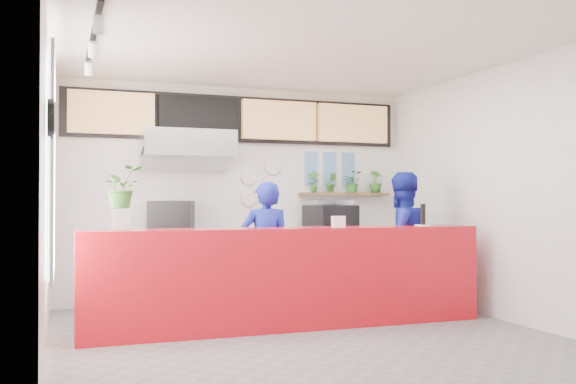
{
  "coord_description": "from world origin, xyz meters",
  "views": [
    {
      "loc": [
        -2.4,
        -6.27,
        1.39
      ],
      "look_at": [
        0.1,
        0.7,
        1.5
      ],
      "focal_mm": 40.0,
      "sensor_mm": 36.0,
      "label": 1
    }
  ],
  "objects": [
    {
      "name": "white_plate",
      "position": [
        1.68,
        0.36,
        1.11
      ],
      "size": [
        0.22,
        0.22,
        0.01
      ],
      "primitive_type": "cylinder",
      "rotation": [
        0.0,
        0.0,
        0.17
      ],
      "color": "white",
      "rests_on": "service_counter"
    },
    {
      "name": "menu_board_mid_right",
      "position": [
        0.57,
        2.38,
        2.55
      ],
      "size": [
        1.1,
        0.1,
        0.55
      ],
      "primitive_type": "cube",
      "color": "tan",
      "rests_on": "wall_back"
    },
    {
      "name": "dec_plate_c",
      "position": [
        0.15,
        2.47,
        1.45
      ],
      "size": [
        0.24,
        0.03,
        0.24
      ],
      "primitive_type": "cylinder",
      "rotation": [
        1.57,
        0.0,
        0.0
      ],
      "color": "silver",
      "rests_on": "wall_back"
    },
    {
      "name": "menu_board_far_right",
      "position": [
        1.73,
        2.38,
        2.55
      ],
      "size": [
        1.1,
        0.1,
        0.55
      ],
      "primitive_type": "cube",
      "color": "tan",
      "rests_on": "wall_back"
    },
    {
      "name": "photo_frame_b",
      "position": [
        1.4,
        2.48,
        2.0
      ],
      "size": [
        0.2,
        0.02,
        0.25
      ],
      "primitive_type": "cube",
      "color": "#598CBF",
      "rests_on": "wall_back"
    },
    {
      "name": "dec_plate_b",
      "position": [
        0.45,
        2.47,
        1.65
      ],
      "size": [
        0.24,
        0.03,
        0.24
      ],
      "primitive_type": "cylinder",
      "rotation": [
        1.57,
        0.0,
        0.0
      ],
      "color": "silver",
      "rests_on": "wall_back"
    },
    {
      "name": "right_bench",
      "position": [
        1.5,
        2.2,
        0.45
      ],
      "size": [
        1.8,
        0.6,
        0.9
      ],
      "primitive_type": "cube",
      "color": "#B2B5BA",
      "rests_on": "ground"
    },
    {
      "name": "wall_clock_face",
      "position": [
        -2.43,
        -0.9,
        2.05
      ],
      "size": [
        0.02,
        0.26,
        0.26
      ],
      "primitive_type": "cylinder",
      "rotation": [
        0.0,
        1.57,
        0.0
      ],
      "color": "white",
      "rests_on": "wall_left"
    },
    {
      "name": "herb_d",
      "position": [
        2.12,
        2.4,
        1.69
      ],
      "size": [
        0.21,
        0.19,
        0.34
      ],
      "primitive_type": "imported",
      "rotation": [
        0.0,
        0.0,
        0.13
      ],
      "color": "#2E6824",
      "rests_on": "herb_shelf"
    },
    {
      "name": "basil_vase",
      "position": [
        -1.8,
        0.35,
        1.53
      ],
      "size": [
        0.49,
        0.46,
        0.43
      ],
      "primitive_type": "imported",
      "rotation": [
        0.0,
        0.0,
        0.4
      ],
      "color": "#2E6824",
      "rests_on": "glass_vase"
    },
    {
      "name": "espresso_machine",
      "position": [
        1.29,
        2.2,
        1.12
      ],
      "size": [
        0.78,
        0.65,
        0.43
      ],
      "primitive_type": "cube",
      "rotation": [
        0.0,
        0.0,
        0.29
      ],
      "color": "black",
      "rests_on": "right_bench"
    },
    {
      "name": "herb_c",
      "position": [
        1.74,
        2.4,
        1.68
      ],
      "size": [
        0.36,
        0.34,
        0.32
      ],
      "primitive_type": "imported",
      "rotation": [
        0.0,
        0.0,
        -0.36
      ],
      "color": "#2E6824",
      "rests_on": "herb_shelf"
    },
    {
      "name": "dec_plate_a",
      "position": [
        0.15,
        2.47,
        1.75
      ],
      "size": [
        0.24,
        0.03,
        0.24
      ],
      "primitive_type": "cylinder",
      "rotation": [
        1.57,
        0.0,
        0.0
      ],
      "color": "silver",
      "rests_on": "wall_back"
    },
    {
      "name": "cream_band",
      "position": [
        0.0,
        2.49,
        2.6
      ],
      "size": [
        5.0,
        0.02,
        0.8
      ],
      "primitive_type": "cube",
      "color": "beige",
      "rests_on": "wall_back"
    },
    {
      "name": "wall_left",
      "position": [
        -2.5,
        0.0,
        1.5
      ],
      "size": [
        0.0,
        5.0,
        5.0
      ],
      "primitive_type": "plane",
      "rotation": [
        1.57,
        0.0,
        1.57
      ],
      "color": "white",
      "rests_on": "ground"
    },
    {
      "name": "napkin_holder",
      "position": [
        0.6,
        0.39,
        1.16
      ],
      "size": [
        0.15,
        0.1,
        0.12
      ],
      "primitive_type": "cube",
      "rotation": [
        0.0,
        0.0,
        -0.09
      ],
      "color": "white",
      "rests_on": "service_counter"
    },
    {
      "name": "menu_board_mid_left",
      "position": [
        -0.59,
        2.38,
        2.55
      ],
      "size": [
        1.1,
        0.1,
        0.55
      ],
      "primitive_type": "cube",
      "color": "black",
      "rests_on": "wall_back"
    },
    {
      "name": "wall_clock_rim",
      "position": [
        -2.46,
        -0.9,
        2.05
      ],
      "size": [
        0.05,
        0.3,
        0.3
      ],
      "primitive_type": "cylinder",
      "rotation": [
        0.0,
        1.57,
        0.0
      ],
      "color": "black",
      "rests_on": "wall_left"
    },
    {
      "name": "dec_plate_d",
      "position": [
        0.5,
        2.47,
        1.9
      ],
      "size": [
        0.24,
        0.03,
        0.24
      ],
      "primitive_type": "cylinder",
      "rotation": [
        1.57,
        0.0,
        0.0
      ],
      "color": "silver",
      "rests_on": "wall_back"
    },
    {
      "name": "photo_frame_a",
      "position": [
        1.1,
        2.48,
        2.0
      ],
      "size": [
        0.2,
        0.02,
        0.25
      ],
      "primitive_type": "cube",
      "color": "#598CBF",
      "rests_on": "wall_back"
    },
    {
      "name": "track_rail",
      "position": [
        -2.1,
        0.0,
        2.94
      ],
      "size": [
        0.05,
        2.4,
        0.04
      ],
      "primitive_type": "cube",
      "color": "black",
      "rests_on": "ceiling"
    },
    {
      "name": "photo_frame_d",
      "position": [
        1.1,
        2.48,
        1.75
      ],
      "size": [
        0.2,
        0.02,
        0.25
      ],
      "primitive_type": "cube",
      "color": "#598CBF",
      "rests_on": "wall_back"
    },
    {
      "name": "staff_right",
      "position": [
        1.67,
        0.86,
        0.88
      ],
      "size": [
        0.89,
        0.71,
        1.76
      ],
      "primitive_type": "imported",
      "rotation": [
        0.0,
        0.0,
        3.19
      ],
      "color": "navy",
      "rests_on": "ground"
    },
    {
      "name": "photo_frame_c",
      "position": [
        1.7,
        2.48,
        2.0
      ],
      "size": [
        0.2,
        0.02,
        0.25
      ],
      "primitive_type": "cube",
      "color": "#598CBF",
      "rests_on": "wall_back"
    },
    {
      "name": "soffit",
      "position": [
        0.0,
        2.46,
        2.55
      ],
      "size": [
        4.8,
        0.04,
        0.65
      ],
      "primitive_type": "cube",
      "color": "black",
      "rests_on": "wall_back"
    },
    {
      "name": "service_counter",
      "position": [
        0.0,
        0.4,
        0.55
      ],
      "size": [
        4.5,
        0.6,
        1.1
      ],
      "primitive_type": "cube",
      "color": "red",
      "rests_on": "ground"
    },
    {
      "name": "photo_frame_e",
      "position": [
        1.4,
        2.48,
        1.75
      ],
      "size": [
        0.2,
        0.02,
        0.25
      ],
      "primitive_type": "cube",
      "color": "#598CBF",
      "rests_on": "wall_back"
    },
    {
      "name": "ceiling",
      "position": [
        0.0,
        0.0,
        3.0
      ],
      "size": [
        5.0,
        5.0,
        0.0
      ],
      "primitive_type": "plane",
      "rotation": [
        3.14,
        0.0,
        0.0
      ],
      "color": "silver"
    },
    {
      "name": "wall_back",
      "position": [
        0.0,
        2.5,
        1.5
      ],
      "size": [
        5.0,
        0.0,
        5.0
      ],
      "primitive_type": "plane",
      "rotation": [
        1.57,
        0.0,
        0.0
      ],
      "color": "white",
      "rests_on": "ground"
    },
    {
      "name": "staff_center",
      "position": [
        -0.07,
        1.01,
        0.81
      ],
      "size": [
        0.66,
        0.5,
        1.63
      ],
      "primitive_type": "imported",
      "rotation": [
        0.0,
        0.0,
        2.94
      ],
      "color": "navy",
      "rests_on": "ground"
    },
    {
      "name": "menu_board_far_left",
      "position": [
        -1.75,
        2.38,
        2.55
      ],
      "size": [
        1.1,
        0.1,
        0.55
      ],
      "primitive_type": "cube",
      "color": "tan",
      "rests_on": "wall_back"
    },
    {
      "name": "wall_right",
      "position": [
        2.5,
        0.0,
        1.5
      ],
      "size": [
        0.0,
        5.0,
        5.0
      ],
      "primitive_type": "plane",
      "rotation": [
        1.57,
        0.0,
        -1.57
      ],
      "color": "white",
      "rests_on": "ground"
    },
    {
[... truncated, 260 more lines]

